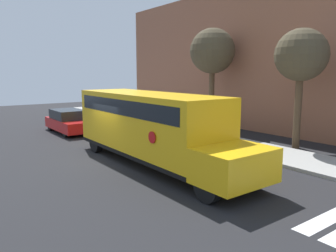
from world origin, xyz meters
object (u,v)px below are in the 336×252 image
object	(u,v)px
school_bus	(151,124)
tree_far_sidewalk	(301,56)
parked_car	(69,121)
tree_near_sidewalk	(212,52)

from	to	relation	value
school_bus	tree_far_sidewalk	bearing A→B (deg)	75.44
parked_car	tree_near_sidewalk	size ratio (longest dim) A/B	0.66
tree_near_sidewalk	tree_far_sidewalk	world-z (taller)	tree_near_sidewalk
tree_far_sidewalk	tree_near_sidewalk	bearing A→B (deg)	177.08
tree_far_sidewalk	school_bus	bearing A→B (deg)	-104.56
school_bus	tree_far_sidewalk	xyz separation A→B (m)	(2.03, 7.83, 3.01)
tree_far_sidewalk	parked_car	bearing A→B (deg)	-145.48
school_bus	tree_near_sidewalk	size ratio (longest dim) A/B	1.49
school_bus	tree_near_sidewalk	distance (m)	10.14
tree_near_sidewalk	tree_far_sidewalk	size ratio (longest dim) A/B	1.12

